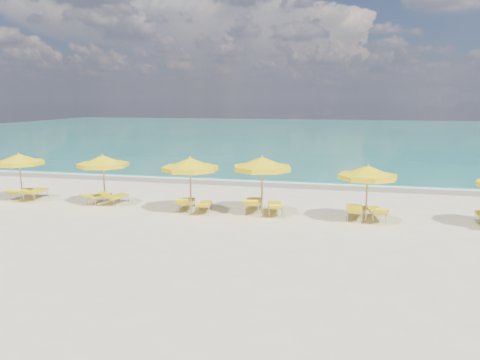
# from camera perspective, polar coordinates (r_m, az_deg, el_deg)

# --- Properties ---
(ground_plane) EXTENTS (120.00, 120.00, 0.00)m
(ground_plane) POSITION_cam_1_polar(r_m,az_deg,el_deg) (20.47, -0.95, -4.02)
(ground_plane) COLOR beige
(ocean) EXTENTS (120.00, 80.00, 0.30)m
(ocean) POSITION_cam_1_polar(r_m,az_deg,el_deg) (67.62, 8.95, 5.68)
(ocean) COLOR #126A5B
(ocean) RESTS_ON ground
(wet_sand_band) EXTENTS (120.00, 2.60, 0.01)m
(wet_sand_band) POSITION_cam_1_polar(r_m,az_deg,el_deg) (27.55, 2.76, -0.38)
(wet_sand_band) COLOR tan
(wet_sand_band) RESTS_ON ground
(foam_line) EXTENTS (120.00, 1.20, 0.03)m
(foam_line) POSITION_cam_1_polar(r_m,az_deg,el_deg) (28.32, 3.05, -0.10)
(foam_line) COLOR white
(foam_line) RESTS_ON ground
(whitecap_near) EXTENTS (14.00, 0.36, 0.05)m
(whitecap_near) POSITION_cam_1_polar(r_m,az_deg,el_deg) (38.17, -3.54, 2.52)
(whitecap_near) COLOR white
(whitecap_near) RESTS_ON ground
(whitecap_far) EXTENTS (18.00, 0.30, 0.05)m
(whitecap_far) POSITION_cam_1_polar(r_m,az_deg,el_deg) (43.67, 17.15, 3.04)
(whitecap_far) COLOR white
(whitecap_far) RESTS_ON ground
(umbrella_0) EXTENTS (3.05, 3.05, 2.36)m
(umbrella_0) POSITION_cam_1_polar(r_m,az_deg,el_deg) (24.95, -25.32, 2.25)
(umbrella_0) COLOR tan
(umbrella_0) RESTS_ON ground
(umbrella_1) EXTENTS (2.84, 2.84, 2.39)m
(umbrella_1) POSITION_cam_1_polar(r_m,az_deg,el_deg) (22.60, -16.36, 2.16)
(umbrella_1) COLOR tan
(umbrella_1) RESTS_ON ground
(umbrella_2) EXTENTS (3.12, 3.12, 2.49)m
(umbrella_2) POSITION_cam_1_polar(r_m,az_deg,el_deg) (20.14, -6.10, 1.85)
(umbrella_2) COLOR tan
(umbrella_2) RESTS_ON ground
(umbrella_3) EXTENTS (2.88, 2.88, 2.55)m
(umbrella_3) POSITION_cam_1_polar(r_m,az_deg,el_deg) (19.84, 2.72, 1.92)
(umbrella_3) COLOR tan
(umbrella_3) RESTS_ON ground
(umbrella_4) EXTENTS (2.78, 2.78, 2.37)m
(umbrella_4) POSITION_cam_1_polar(r_m,az_deg,el_deg) (19.20, 15.30, 0.85)
(umbrella_4) COLOR tan
(umbrella_4) RESTS_ON ground
(lounger_0_left) EXTENTS (0.70, 1.75, 0.63)m
(lounger_0_left) POSITION_cam_1_polar(r_m,az_deg,el_deg) (25.86, -25.13, -1.56)
(lounger_0_left) COLOR #A5A8AD
(lounger_0_left) RESTS_ON ground
(lounger_0_right) EXTENTS (0.80, 1.99, 0.73)m
(lounger_0_right) POSITION_cam_1_polar(r_m,az_deg,el_deg) (25.31, -23.68, -1.63)
(lounger_0_right) COLOR #A5A8AD
(lounger_0_right) RESTS_ON ground
(lounger_1_left) EXTENTS (0.85, 1.75, 0.68)m
(lounger_1_left) POSITION_cam_1_polar(r_m,az_deg,el_deg) (23.30, -16.85, -2.22)
(lounger_1_left) COLOR #A5A8AD
(lounger_1_left) RESTS_ON ground
(lounger_1_right) EXTENTS (0.81, 1.69, 0.79)m
(lounger_1_right) POSITION_cam_1_polar(r_m,az_deg,el_deg) (22.91, -14.83, -2.31)
(lounger_1_right) COLOR #A5A8AD
(lounger_1_right) RESTS_ON ground
(lounger_2_left) EXTENTS (0.87, 1.88, 0.77)m
(lounger_2_left) POSITION_cam_1_polar(r_m,az_deg,el_deg) (21.07, -6.57, -3.06)
(lounger_2_left) COLOR #A5A8AD
(lounger_2_left) RESTS_ON ground
(lounger_2_right) EXTENTS (0.81, 1.72, 0.61)m
(lounger_2_right) POSITION_cam_1_polar(r_m,az_deg,el_deg) (20.70, -4.31, -3.34)
(lounger_2_right) COLOR #A5A8AD
(lounger_2_right) RESTS_ON ground
(lounger_3_left) EXTENTS (0.89, 2.12, 0.82)m
(lounger_3_left) POSITION_cam_1_polar(r_m,az_deg,el_deg) (20.67, 1.56, -3.19)
(lounger_3_left) COLOR #A5A8AD
(lounger_3_left) RESTS_ON ground
(lounger_3_right) EXTENTS (0.92, 1.92, 0.69)m
(lounger_3_right) POSITION_cam_1_polar(r_m,az_deg,el_deg) (20.29, 4.31, -3.55)
(lounger_3_right) COLOR #A5A8AD
(lounger_3_right) RESTS_ON ground
(lounger_4_left) EXTENTS (0.83, 1.86, 0.88)m
(lounger_4_left) POSITION_cam_1_polar(r_m,az_deg,el_deg) (19.99, 13.99, -3.99)
(lounger_4_left) COLOR #A5A8AD
(lounger_4_left) RESTS_ON ground
(lounger_4_right) EXTENTS (0.88, 1.89, 0.74)m
(lounger_4_right) POSITION_cam_1_polar(r_m,az_deg,el_deg) (20.09, 16.26, -4.06)
(lounger_4_right) COLOR #A5A8AD
(lounger_4_right) RESTS_ON ground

